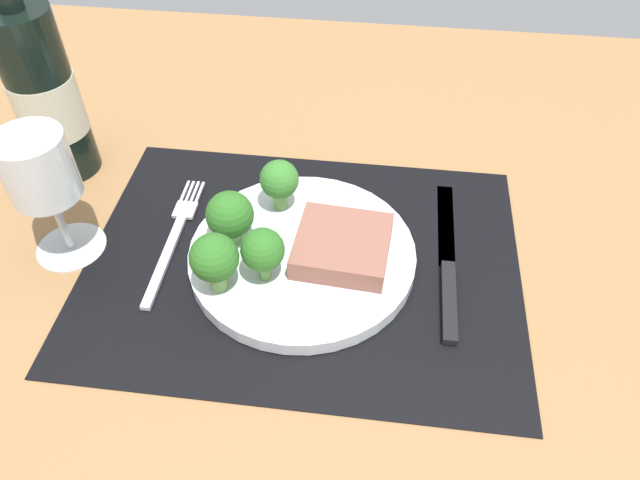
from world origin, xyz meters
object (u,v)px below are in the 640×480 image
knife (448,268)px  wine_glass (41,176)px  plate (302,255)px  fork (174,237)px  steak (342,245)px  wine_bottle (45,94)px

knife → wine_glass: bearing=-177.4°
knife → plate: bearing=-177.5°
knife → fork: bearing=178.8°
steak → wine_bottle: (-35.14, 12.25, 7.31)cm
steak → wine_glass: wine_glass is taller
plate → wine_bottle: 34.60cm
fork → knife: bearing=-2.6°
wine_glass → steak: bearing=2.0°
plate → fork: 14.53cm
plate → wine_bottle: (-30.96, 12.32, 9.34)cm
fork → plate: bearing=-6.5°
fork → wine_bottle: size_ratio=0.68×
fork → wine_glass: (-10.84, -2.40, 9.67)cm
plate → fork: bearing=174.4°
wine_bottle → wine_glass: wine_bottle is taller
plate → wine_glass: size_ratio=1.61×
plate → wine_glass: bearing=-177.8°
steak → wine_glass: bearing=-178.0°
wine_bottle → steak: bearing=-19.2°
steak → wine_glass: (-29.48, -1.05, 7.09)cm
steak → knife: size_ratio=0.41×
steak → fork: size_ratio=0.49×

